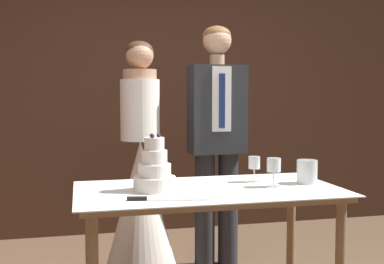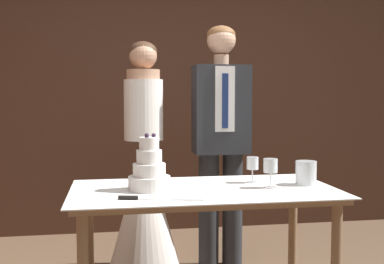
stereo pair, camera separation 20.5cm
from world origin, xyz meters
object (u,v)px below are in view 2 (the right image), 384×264
(tiered_cake, at_px, (149,171))
(groom, at_px, (221,133))
(wine_glass_near, at_px, (270,167))
(cake_table, at_px, (204,203))
(cake_knife, at_px, (144,198))
(hurricane_candle, at_px, (306,173))
(wine_glass_middle, at_px, (253,165))
(bride, at_px, (144,189))

(tiered_cake, height_order, groom, groom)
(groom, bearing_deg, wine_glass_near, -83.66)
(cake_table, xyz_separation_m, tiered_cake, (-0.31, 0.01, 0.19))
(cake_table, distance_m, cake_knife, 0.44)
(hurricane_candle, relative_size, groom, 0.08)
(wine_glass_middle, bearing_deg, groom, 93.48)
(cake_table, relative_size, groom, 0.83)
(cake_knife, height_order, bride, bride)
(hurricane_candle, bearing_deg, tiered_cake, -179.44)
(tiered_cake, distance_m, hurricane_candle, 0.93)
(cake_table, bearing_deg, groom, 70.69)
(cake_knife, bearing_deg, groom, 70.54)
(cake_knife, xyz_separation_m, wine_glass_near, (0.73, 0.20, 0.11))
(cake_table, distance_m, tiered_cake, 0.36)
(cake_table, bearing_deg, bride, 109.30)
(cake_table, bearing_deg, wine_glass_near, -6.01)
(tiered_cake, relative_size, wine_glass_near, 1.89)
(cake_knife, xyz_separation_m, groom, (0.64, 1.06, 0.24))
(tiered_cake, height_order, hurricane_candle, tiered_cake)
(tiered_cake, relative_size, groom, 0.18)
(tiered_cake, bearing_deg, cake_knife, -100.50)
(wine_glass_near, distance_m, groom, 0.87)
(tiered_cake, bearing_deg, wine_glass_near, -3.93)
(tiered_cake, xyz_separation_m, bride, (0.02, 0.81, -0.26))
(cake_table, xyz_separation_m, wine_glass_middle, (0.33, 0.13, 0.19))
(tiered_cake, distance_m, bride, 0.85)
(tiered_cake, bearing_deg, hurricane_candle, 0.56)
(cake_table, height_order, groom, groom)
(tiered_cake, relative_size, wine_glass_middle, 2.02)
(cake_knife, distance_m, hurricane_candle, 1.01)
(tiered_cake, xyz_separation_m, groom, (0.59, 0.81, 0.14))
(tiered_cake, relative_size, hurricane_candle, 2.25)
(cake_table, xyz_separation_m, bride, (-0.28, 0.81, -0.07))
(cake_knife, bearing_deg, wine_glass_middle, 40.82)
(cake_knife, relative_size, groom, 0.24)
(cake_knife, bearing_deg, bride, 97.93)
(bride, bearing_deg, tiered_cake, -91.64)
(cake_table, height_order, tiered_cake, tiered_cake)
(wine_glass_near, bearing_deg, groom, 96.34)
(bride, relative_size, groom, 0.93)
(tiered_cake, xyz_separation_m, cake_knife, (-0.05, -0.25, -0.10))
(wine_glass_middle, xyz_separation_m, bride, (-0.61, 0.68, -0.26))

